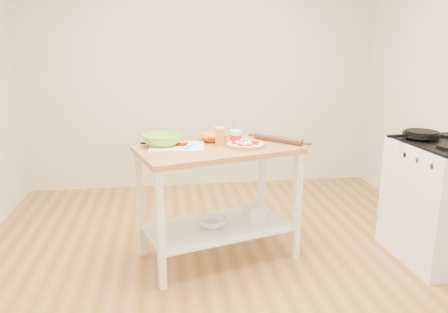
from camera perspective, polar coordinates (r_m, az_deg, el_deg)
name	(u,v)px	position (r m, az deg, el deg)	size (l,w,h in m)	color
room_shell	(232,93)	(2.83, 1.04, 8.36)	(4.04, 4.54, 2.74)	#AB7C3F
prep_island	(218,179)	(3.35, -0.78, -2.92)	(1.32, 0.96, 0.90)	#B07948
gas_stove	(443,201)	(3.78, 26.69, -5.24)	(0.67, 0.77, 1.11)	white
skillet	(421,134)	(3.69, 24.31, 2.65)	(0.44, 0.28, 0.03)	black
pizza	(245,144)	(3.30, 2.80, 1.60)	(0.30, 0.30, 0.05)	tan
cutting_board	(177,146)	(3.29, -6.22, 1.34)	(0.43, 0.34, 0.04)	white
spatula	(189,146)	(3.24, -4.65, 1.32)	(0.10, 0.15, 0.01)	#3AD3DB
knife	(153,143)	(3.39, -9.24, 1.80)	(0.27, 0.08, 0.01)	silver
orange_bowl	(213,137)	(3.48, -1.45, 2.52)	(0.23, 0.23, 0.06)	#FF4B07
green_bowl	(162,140)	(3.33, -8.08, 2.12)	(0.29, 0.29, 0.09)	#8BDB37
beer_pint	(220,136)	(3.30, -0.55, 2.64)	(0.07, 0.07, 0.14)	orange
yogurt_tub	(235,137)	(3.37, 1.51, 2.55)	(0.09, 0.09, 0.19)	white
rolling_pin	(278,139)	(3.45, 7.10, 2.22)	(0.05, 0.05, 0.42)	#5E3315
shelf_glass_bowl	(212,222)	(3.46, -1.59, -8.60)	(0.23, 0.23, 0.07)	silver
shelf_bin	(255,213)	(3.56, 4.01, -7.41)	(0.13, 0.13, 0.13)	white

